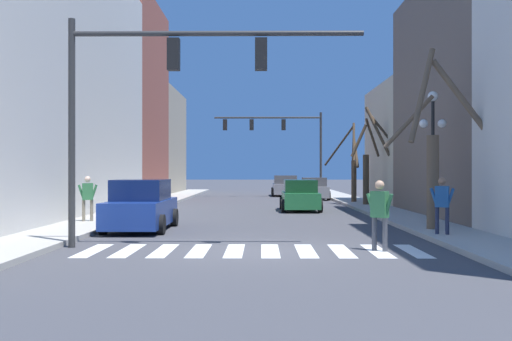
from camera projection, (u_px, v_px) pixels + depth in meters
name	position (u px, v px, depth m)	size (l,w,h in m)	color
ground_plane	(252.00, 251.00, 15.05)	(240.00, 240.00, 0.00)	#424247
sidewalk_left	(12.00, 248.00, 15.11)	(2.10, 90.00, 0.15)	#ADA89E
sidewalk_right	(495.00, 248.00, 14.99)	(2.10, 90.00, 0.15)	#ADA89E
building_row_left	(78.00, 104.00, 33.72)	(6.00, 49.26, 13.85)	beige
crosswalk_stripes	(252.00, 251.00, 15.10)	(8.55, 2.60, 0.01)	white
traffic_signal_near	(160.00, 79.00, 15.75)	(7.78, 0.28, 6.04)	#2D2D2D
traffic_signal_far	(281.00, 133.00, 45.92)	(8.27, 0.28, 6.51)	#2D2D2D
street_lamp_right_corner	(433.00, 131.00, 20.92)	(0.95, 0.36, 4.66)	black
car_driving_away_lane	(300.00, 196.00, 30.21)	(1.98, 4.24, 1.56)	#236B38
car_parked_left_far	(314.00, 189.00, 42.04)	(1.97, 4.28, 1.55)	gray
car_parked_right_near	(141.00, 207.00, 20.39)	(2.06, 4.65, 1.73)	navy
car_parked_left_near	(285.00, 186.00, 47.98)	(2.18, 4.85, 1.65)	gray
pedestrian_crossing_street	(442.00, 201.00, 17.65)	(0.69, 0.38, 1.68)	#282D47
pedestrian_on_left_sidewalk	(88.00, 195.00, 22.22)	(0.71, 0.33, 1.67)	#7A705B
pedestrian_waiting_at_curb	(380.00, 209.00, 15.07)	(0.63, 0.58, 1.78)	#4C4C51
street_tree_right_far	(369.00, 160.00, 33.18)	(2.72, 1.84, 5.46)	#473828
street_tree_right_near	(435.00, 153.00, 19.20)	(3.34, 1.22, 5.85)	brown
street_tree_left_far	(352.00, 166.00, 36.15)	(1.85, 2.77, 4.79)	#473828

